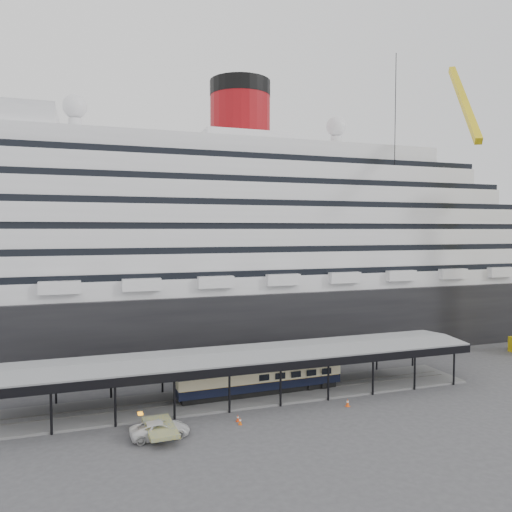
% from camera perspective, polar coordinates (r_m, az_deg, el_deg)
% --- Properties ---
extents(ground, '(200.00, 200.00, 0.00)m').
position_cam_1_polar(ground, '(54.96, 0.26, -17.42)').
color(ground, '#3D3D40').
rests_on(ground, ground).
extents(cruise_ship, '(130.00, 30.00, 43.90)m').
position_cam_1_polar(cruise_ship, '(82.41, -7.09, 2.40)').
color(cruise_ship, black).
rests_on(cruise_ship, ground).
extents(platform_canopy, '(56.00, 9.18, 5.30)m').
position_cam_1_polar(platform_canopy, '(58.71, -1.40, -13.64)').
color(platform_canopy, slate).
rests_on(platform_canopy, ground).
extents(port_truck, '(5.55, 2.71, 1.52)m').
position_cam_1_polar(port_truck, '(49.53, -10.91, -18.88)').
color(port_truck, silver).
rests_on(port_truck, ground).
extents(pullman_carriage, '(19.76, 3.15, 19.33)m').
position_cam_1_polar(pullman_carriage, '(59.33, 0.51, -13.45)').
color(pullman_carriage, black).
rests_on(pullman_carriage, ground).
extents(traffic_cone_left, '(0.46, 0.46, 0.71)m').
position_cam_1_polar(traffic_cone_left, '(51.74, -1.83, -18.33)').
color(traffic_cone_left, '#E1580C').
rests_on(traffic_cone_left, ground).
extents(traffic_cone_mid, '(0.42, 0.42, 0.70)m').
position_cam_1_polar(traffic_cone_mid, '(52.51, -2.10, -18.02)').
color(traffic_cone_mid, red).
rests_on(traffic_cone_mid, ground).
extents(traffic_cone_right, '(0.57, 0.57, 0.85)m').
position_cam_1_polar(traffic_cone_right, '(57.33, 10.43, -16.14)').
color(traffic_cone_right, '#F9500D').
rests_on(traffic_cone_right, ground).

